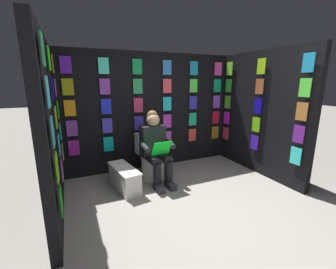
% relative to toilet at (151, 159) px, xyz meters
% --- Properties ---
extents(ground_plane, '(30.00, 30.00, 0.00)m').
position_rel_toilet_xyz_m(ground_plane, '(-0.22, 1.55, -0.33)').
color(ground_plane, gray).
extents(display_wall_back, '(3.36, 0.14, 2.17)m').
position_rel_toilet_xyz_m(display_wall_back, '(-0.22, -0.52, 0.76)').
color(display_wall_back, black).
rests_on(display_wall_back, ground).
extents(display_wall_left, '(0.14, 2.03, 2.17)m').
position_rel_toilet_xyz_m(display_wall_left, '(-1.91, 0.54, 0.76)').
color(display_wall_left, black).
rests_on(display_wall_left, ground).
extents(display_wall_right, '(0.14, 2.03, 2.17)m').
position_rel_toilet_xyz_m(display_wall_right, '(1.46, 0.54, 0.76)').
color(display_wall_right, black).
rests_on(display_wall_right, ground).
extents(toilet, '(0.42, 0.56, 0.77)m').
position_rel_toilet_xyz_m(toilet, '(0.00, 0.00, 0.00)').
color(toilet, white).
rests_on(toilet, ground).
extents(person_reading, '(0.54, 0.70, 1.19)m').
position_rel_toilet_xyz_m(person_reading, '(-0.01, 0.23, 0.27)').
color(person_reading, black).
rests_on(person_reading, ground).
extents(comic_longbox_near, '(0.38, 0.79, 0.36)m').
position_rel_toilet_xyz_m(comic_longbox_near, '(0.54, 0.27, -0.15)').
color(comic_longbox_near, white).
rests_on(comic_longbox_near, ground).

